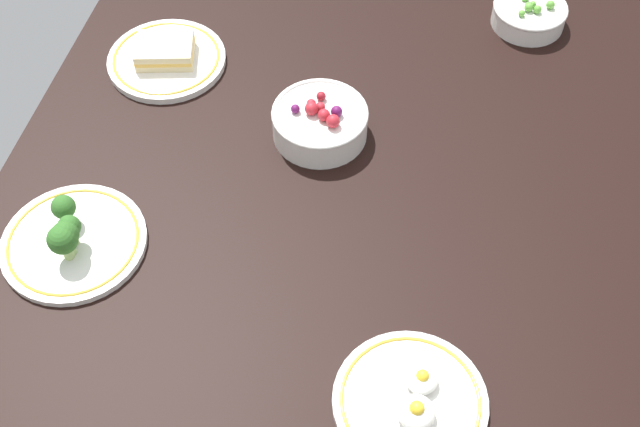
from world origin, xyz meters
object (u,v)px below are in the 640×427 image
(bowl_berries, at_px, (320,122))
(plate_broccoli, at_px, (71,239))
(plate_sandwich, at_px, (166,57))
(plate_eggs, at_px, (411,401))
(bowl_peas, at_px, (529,14))

(bowl_berries, bearing_deg, plate_broccoli, 133.45)
(plate_sandwich, bearing_deg, plate_broccoli, 178.45)
(plate_broccoli, height_order, plate_eggs, plate_broccoli)
(plate_sandwich, xyz_separation_m, plate_eggs, (-0.55, -0.51, -0.00))
(bowl_peas, relative_size, plate_sandwich, 0.65)
(plate_broccoli, bearing_deg, bowl_berries, -46.55)
(bowl_berries, height_order, plate_sandwich, bowl_berries)
(bowl_berries, xyz_separation_m, plate_broccoli, (-0.29, 0.31, -0.01))
(bowl_peas, distance_m, plate_eggs, 0.79)
(bowl_peas, xyz_separation_m, plate_eggs, (-0.79, 0.11, -0.01))
(bowl_peas, height_order, plate_eggs, bowl_peas)
(bowl_berries, distance_m, plate_eggs, 0.49)
(bowl_peas, xyz_separation_m, plate_broccoli, (-0.64, 0.63, -0.00))
(plate_broccoli, bearing_deg, plate_eggs, -105.70)
(plate_broccoli, xyz_separation_m, plate_eggs, (-0.15, -0.52, -0.01))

